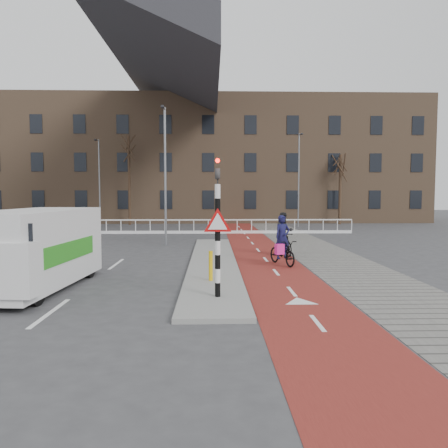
{
  "coord_description": "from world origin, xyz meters",
  "views": [
    {
      "loc": [
        -0.74,
        -13.06,
        2.76
      ],
      "look_at": [
        -0.24,
        5.0,
        1.5
      ],
      "focal_mm": 35.0,
      "sensor_mm": 36.0,
      "label": 1
    }
  ],
  "objects": [
    {
      "name": "railing",
      "position": [
        -5.0,
        17.0,
        0.31
      ],
      "size": [
        28.0,
        0.1,
        0.99
      ],
      "color": "silver",
      "rests_on": "ground"
    },
    {
      "name": "streetlight_left",
      "position": [
        -10.19,
        23.98,
        3.63
      ],
      "size": [
        0.12,
        0.12,
        7.26
      ],
      "primitive_type": "cylinder",
      "color": "slate",
      "rests_on": "ground"
    },
    {
      "name": "curb_island",
      "position": [
        -0.7,
        4.0,
        0.06
      ],
      "size": [
        1.8,
        16.0,
        0.12
      ],
      "primitive_type": "cube",
      "color": "gray",
      "rests_on": "ground"
    },
    {
      "name": "traffic_signal",
      "position": [
        -0.6,
        -2.02,
        1.99
      ],
      "size": [
        0.8,
        0.8,
        3.68
      ],
      "color": "black",
      "rests_on": "curb_island"
    },
    {
      "name": "streetlight_near",
      "position": [
        -3.22,
        10.31,
        3.64
      ],
      "size": [
        0.12,
        0.12,
        7.28
      ],
      "primitive_type": "cylinder",
      "color": "slate",
      "rests_on": "ground"
    },
    {
      "name": "cyclist_far",
      "position": [
        2.45,
        6.1,
        0.8
      ],
      "size": [
        0.93,
        1.85,
        1.92
      ],
      "rotation": [
        0.0,
        0.0,
        0.21
      ],
      "color": "black",
      "rests_on": "bike_lane"
    },
    {
      "name": "bike_lane",
      "position": [
        1.5,
        10.0,
        0.01
      ],
      "size": [
        2.5,
        60.0,
        0.01
      ],
      "primitive_type": "cube",
      "color": "maroon",
      "rests_on": "ground"
    },
    {
      "name": "sidewalk",
      "position": [
        4.3,
        10.0,
        0.01
      ],
      "size": [
        3.0,
        60.0,
        0.01
      ],
      "primitive_type": "cube",
      "color": "slate",
      "rests_on": "ground"
    },
    {
      "name": "cyclist_near",
      "position": [
        1.97,
        3.59,
        0.65
      ],
      "size": [
        1.24,
        1.95,
        1.92
      ],
      "rotation": [
        0.0,
        0.0,
        0.35
      ],
      "color": "black",
      "rests_on": "bike_lane"
    },
    {
      "name": "townhouse_row",
      "position": [
        -3.0,
        32.0,
        7.81
      ],
      "size": [
        46.0,
        10.0,
        15.9
      ],
      "color": "#7F6047",
      "rests_on": "ground"
    },
    {
      "name": "tree_mid",
      "position": [
        -8.04,
        25.8,
        3.91
      ],
      "size": [
        0.23,
        0.23,
        7.81
      ],
      "primitive_type": "cylinder",
      "color": "#312115",
      "rests_on": "ground"
    },
    {
      "name": "tree_right",
      "position": [
        10.78,
        25.93,
        3.12
      ],
      "size": [
        0.25,
        0.25,
        6.24
      ],
      "primitive_type": "cylinder",
      "color": "#312115",
      "rests_on": "ground"
    },
    {
      "name": "ground",
      "position": [
        0.0,
        0.0,
        0.0
      ],
      "size": [
        120.0,
        120.0,
        0.0
      ],
      "primitive_type": "plane",
      "color": "#38383A",
      "rests_on": "ground"
    },
    {
      "name": "bollard",
      "position": [
        -0.78,
        0.07,
        0.57
      ],
      "size": [
        0.12,
        0.12,
        0.91
      ],
      "primitive_type": "cylinder",
      "color": "#E4B60C",
      "rests_on": "curb_island"
    },
    {
      "name": "streetlight_right",
      "position": [
        6.44,
        22.98,
        3.83
      ],
      "size": [
        0.12,
        0.12,
        7.66
      ],
      "primitive_type": "cylinder",
      "color": "slate",
      "rests_on": "ground"
    },
    {
      "name": "van",
      "position": [
        -5.87,
        -0.47,
        1.21
      ],
      "size": [
        2.56,
        5.48,
        2.29
      ],
      "rotation": [
        0.0,
        0.0,
        -0.08
      ],
      "color": "silver",
      "rests_on": "ground"
    }
  ]
}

